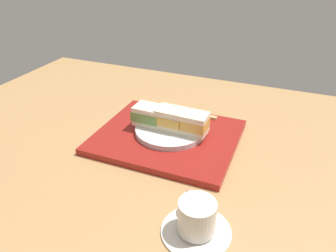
% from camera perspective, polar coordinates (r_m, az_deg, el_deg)
% --- Properties ---
extents(ground_plane, '(1.40, 1.00, 0.03)m').
position_cam_1_polar(ground_plane, '(0.92, -2.77, -2.86)').
color(ground_plane, tan).
extents(serving_tray, '(0.38, 0.32, 0.02)m').
position_cam_1_polar(serving_tray, '(0.89, -0.14, -1.90)').
color(serving_tray, maroon).
rests_on(serving_tray, ground_plane).
extents(sandwich_plate, '(0.19, 0.19, 0.01)m').
position_cam_1_polar(sandwich_plate, '(0.89, 0.38, -0.70)').
color(sandwich_plate, silver).
rests_on(sandwich_plate, serving_tray).
extents(sandwich_near, '(0.08, 0.06, 0.06)m').
position_cam_1_polar(sandwich_near, '(0.85, 4.50, 0.50)').
color(sandwich_near, '#EFE5C1').
rests_on(sandwich_near, sandwich_plate).
extents(sandwich_middle, '(0.08, 0.06, 0.06)m').
position_cam_1_polar(sandwich_middle, '(0.87, 0.39, 1.36)').
color(sandwich_middle, '#EFE5C1').
rests_on(sandwich_middle, sandwich_plate).
extents(sandwich_far, '(0.08, 0.07, 0.05)m').
position_cam_1_polar(sandwich_far, '(0.90, -3.52, 2.00)').
color(sandwich_far, '#EFE5C1').
rests_on(sandwich_far, sandwich_plate).
extents(chopsticks_pair, '(0.19, 0.03, 0.01)m').
position_cam_1_polar(chopsticks_pair, '(1.00, 3.42, 2.58)').
color(chopsticks_pair, tan).
rests_on(chopsticks_pair, serving_tray).
extents(coffee_cup, '(0.13, 0.13, 0.07)m').
position_cam_1_polar(coffee_cup, '(0.62, 5.07, -16.20)').
color(coffee_cup, silver).
rests_on(coffee_cup, ground_plane).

